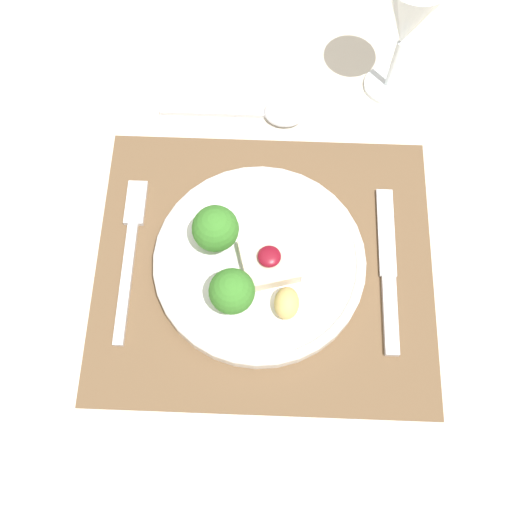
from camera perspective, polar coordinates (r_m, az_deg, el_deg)
The scene contains 8 objects.
ground_plane at distance 1.45m, azimuth 0.22°, elevation -11.77°, with size 8.00×8.00×0.00m, color gray.
dining_table at distance 0.80m, azimuth 0.39°, elevation -3.24°, with size 1.43×1.01×0.76m.
placemat at distance 0.72m, azimuth 0.43°, elevation -0.90°, with size 0.40×0.35×0.00m, color brown.
dinner_plate at distance 0.70m, azimuth -0.39°, elevation -0.31°, with size 0.25×0.25×0.08m.
fork at distance 0.74m, azimuth -12.19°, elevation 0.89°, with size 0.02×0.21×0.01m.
knife at distance 0.72m, azimuth 12.18°, elevation -2.20°, with size 0.02×0.21×0.01m.
spoon at distance 0.82m, azimuth 1.04°, elevation 13.52°, with size 0.19×0.05×0.02m.
wine_glass_near at distance 0.77m, azimuth 13.98°, elevation 21.17°, with size 0.07×0.07×0.18m.
Camera 1 is at (0.00, -0.26, 1.43)m, focal length 42.00 mm.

